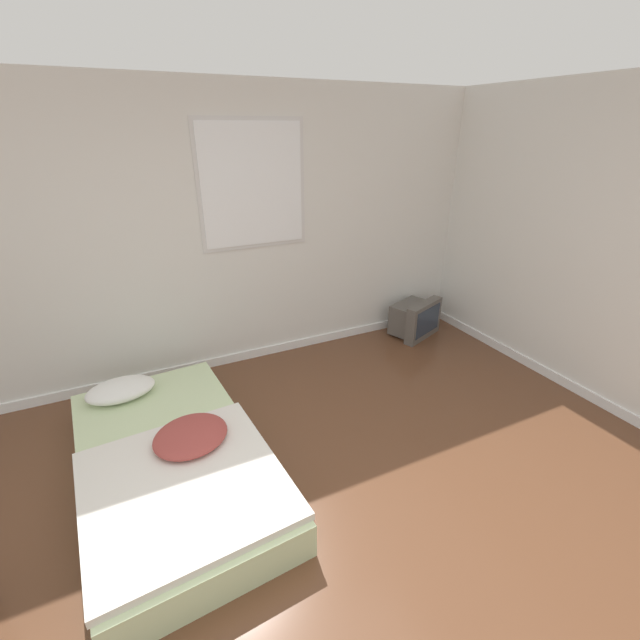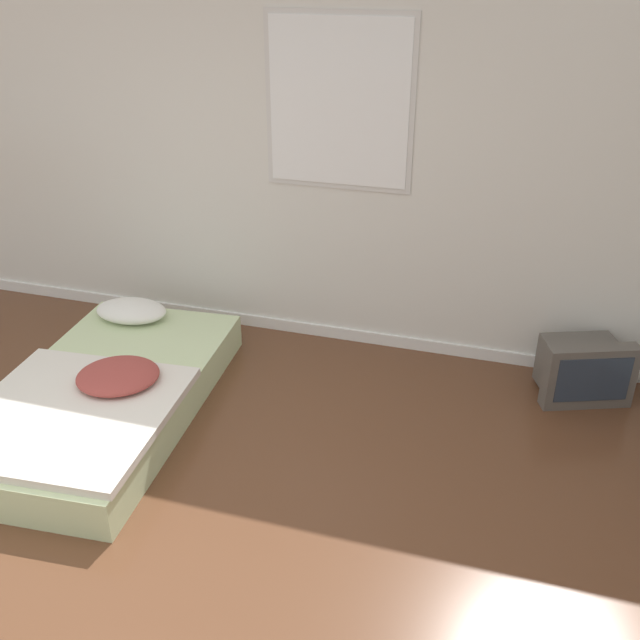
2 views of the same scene
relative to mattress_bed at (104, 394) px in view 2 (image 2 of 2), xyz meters
name	(u,v)px [view 2 (image 2 of 2)]	position (x,y,z in m)	size (l,w,h in m)	color
ground_plane	(100,589)	(0.73, -1.24, -0.15)	(20.00, 20.00, 0.00)	brown
wall_back	(285,165)	(0.73, 1.42, 1.14)	(7.88, 0.08, 2.60)	silver
mattress_bed	(104,394)	(0.00, 0.00, 0.00)	(1.27, 2.14, 0.38)	beige
crt_tv	(582,369)	(2.87, 1.09, 0.06)	(0.63, 0.54, 0.43)	#56514C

